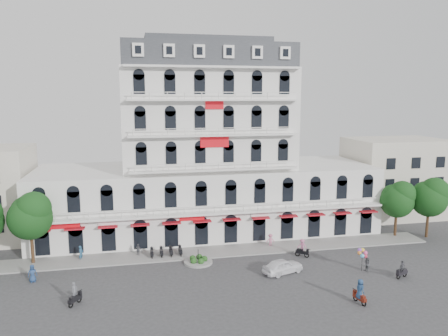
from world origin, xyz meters
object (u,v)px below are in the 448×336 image
(rider_northeast, at_px, (402,270))
(rider_center, at_px, (302,247))
(parked_car, at_px, (283,266))
(balloon_vendor, at_px, (365,260))
(rider_west, at_px, (75,295))
(rider_east, at_px, (360,291))

(rider_northeast, relative_size, rider_center, 0.88)
(parked_car, height_order, balloon_vendor, balloon_vendor)
(rider_center, bearing_deg, rider_west, -125.98)
(balloon_vendor, bearing_deg, rider_northeast, -39.27)
(rider_west, xyz_separation_m, rider_northeast, (32.07, -0.67, -0.07))
(rider_east, distance_m, rider_northeast, 8.25)
(rider_west, distance_m, rider_center, 25.31)
(rider_northeast, relative_size, balloon_vendor, 0.79)
(rider_west, bearing_deg, parked_car, -48.14)
(rider_west, relative_size, rider_center, 1.00)
(rider_center, distance_m, balloon_vendor, 7.31)
(rider_east, bearing_deg, balloon_vendor, -44.63)
(rider_west, height_order, rider_center, rider_center)
(rider_west, distance_m, rider_east, 25.48)
(rider_center, relative_size, balloon_vendor, 0.89)
(parked_car, xyz_separation_m, rider_center, (3.77, 4.03, 0.39))
(rider_east, bearing_deg, rider_northeast, -70.92)
(rider_northeast, height_order, balloon_vendor, balloon_vendor)
(parked_car, distance_m, rider_center, 5.53)
(rider_west, bearing_deg, rider_northeast, -57.74)
(rider_east, xyz_separation_m, rider_center, (-0.70, 11.98, -0.03))
(rider_center, bearing_deg, balloon_vendor, -9.90)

